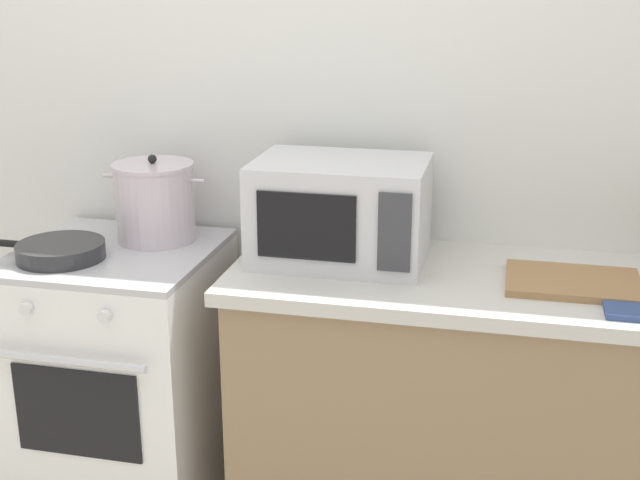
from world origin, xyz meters
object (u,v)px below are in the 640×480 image
Objects in this scene: stock_pot at (155,202)px; frying_pan at (59,251)px; stove at (124,384)px; microwave at (341,210)px; cutting_board at (573,282)px.

stock_pot reaches higher than frying_pan.
stove is 1.99× the size of frying_pan.
frying_pan is at bearing -130.98° from stock_pot.
stove is 0.61m from stock_pot.
stove is 0.51m from frying_pan.
stove is 0.93m from microwave.
stock_pot reaches higher than stove.
stock_pot reaches higher than cutting_board.
stock_pot is 1.29m from cutting_board.
frying_pan is at bearing -175.79° from cutting_board.
microwave reaches higher than cutting_board.
frying_pan reaches higher than stove.
stock_pot is at bearing 56.49° from stove.
frying_pan is 1.49m from cutting_board.
stock_pot is 0.94× the size of cutting_board.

